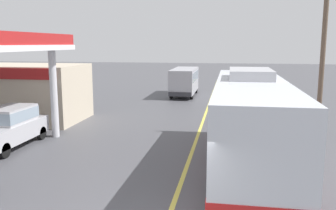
# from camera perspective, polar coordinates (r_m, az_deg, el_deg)

# --- Properties ---
(ground) EXTENTS (120.00, 120.00, 0.00)m
(ground) POSITION_cam_1_polar(r_m,az_deg,el_deg) (28.15, 6.45, 0.07)
(ground) COLOR #4C4C51
(lane_divider_stripe) EXTENTS (0.16, 50.00, 0.01)m
(lane_divider_stripe) POSITION_cam_1_polar(r_m,az_deg,el_deg) (23.24, 5.73, -1.94)
(lane_divider_stripe) COLOR #D8CC4C
(lane_divider_stripe) RESTS_ON ground
(coach_bus_main) EXTENTS (2.60, 11.04, 3.69)m
(coach_bus_main) POSITION_cam_1_polar(r_m,az_deg,el_deg) (13.68, 12.82, -3.00)
(coach_bus_main) COLOR silver
(coach_bus_main) RESTS_ON ground
(gas_station_roadside) EXTENTS (9.10, 11.95, 5.10)m
(gas_station_roadside) POSITION_cam_1_polar(r_m,az_deg,el_deg) (21.98, -24.45, 3.49)
(gas_station_roadside) COLOR #B21E1E
(gas_station_roadside) RESTS_ON ground
(car_at_pump) EXTENTS (1.70, 4.20, 1.82)m
(car_at_pump) POSITION_cam_1_polar(r_m,az_deg,el_deg) (17.95, -23.72, -2.88)
(car_at_pump) COLOR #B2B2B7
(car_at_pump) RESTS_ON ground
(minibus_opposing_lane) EXTENTS (2.04, 6.13, 2.44)m
(minibus_opposing_lane) POSITION_cam_1_polar(r_m,az_deg,el_deg) (32.61, 2.60, 4.04)
(minibus_opposing_lane) COLOR #A5A5AD
(minibus_opposing_lane) RESTS_ON ground
(utility_pole_roadside) EXTENTS (1.80, 0.24, 8.93)m
(utility_pole_roadside) POSITION_cam_1_polar(r_m,az_deg,el_deg) (19.48, 23.30, 8.86)
(utility_pole_roadside) COLOR brown
(utility_pole_roadside) RESTS_ON ground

